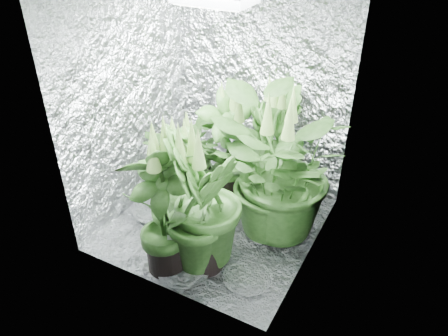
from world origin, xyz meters
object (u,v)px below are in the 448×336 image
at_px(plant_b, 227,151).
at_px(plant_e, 278,172).
at_px(plant_a, 189,157).
at_px(plant_f, 164,208).
at_px(plant_c, 272,143).
at_px(plant_g, 203,204).
at_px(plant_d, 187,173).
at_px(circulation_fan, 303,207).

xyz_separation_m(plant_b, plant_e, (0.57, -0.27, 0.11)).
bearing_deg(plant_a, plant_b, 20.43).
height_order(plant_a, plant_f, plant_f).
distance_m(plant_a, plant_f, 0.93).
xyz_separation_m(plant_c, plant_g, (-0.05, -1.09, 0.04)).
relative_size(plant_c, plant_d, 1.18).
xyz_separation_m(plant_c, plant_e, (0.27, -0.52, 0.08)).
bearing_deg(circulation_fan, plant_d, -168.50).
height_order(plant_g, circulation_fan, plant_g).
relative_size(plant_e, circulation_fan, 4.19).
xyz_separation_m(plant_b, plant_d, (-0.17, -0.38, -0.07)).
xyz_separation_m(plant_c, plant_f, (-0.28, -1.23, 0.02)).
bearing_deg(circulation_fan, plant_c, 137.59).
relative_size(plant_b, plant_f, 0.92).
distance_m(plant_c, plant_f, 1.26).
relative_size(plant_c, plant_e, 0.81).
distance_m(plant_f, circulation_fan, 1.28).
bearing_deg(plant_a, circulation_fan, 7.52).
xyz_separation_m(plant_g, circulation_fan, (0.46, 0.86, -0.43)).
distance_m(plant_c, plant_e, 0.59).
bearing_deg(plant_e, plant_g, -119.40).
xyz_separation_m(plant_b, plant_c, (0.30, 0.25, 0.03)).
bearing_deg(plant_e, plant_a, 170.44).
xyz_separation_m(plant_a, circulation_fan, (1.04, 0.14, -0.27)).
relative_size(plant_c, circulation_fan, 3.42).
distance_m(plant_b, circulation_fan, 0.80).
distance_m(plant_f, plant_g, 0.27).
relative_size(plant_a, plant_e, 0.63).
bearing_deg(circulation_fan, plant_a, 174.93).
distance_m(plant_a, circulation_fan, 1.08).
height_order(plant_a, plant_d, plant_d).
bearing_deg(plant_e, plant_b, 154.76).
bearing_deg(plant_d, plant_g, -47.42).
xyz_separation_m(plant_a, plant_b, (0.32, 0.12, 0.09)).
relative_size(plant_b, plant_c, 0.97).
height_order(plant_c, plant_f, plant_f).
relative_size(plant_g, circulation_fan, 3.67).
bearing_deg(plant_g, plant_a, 128.48).
bearing_deg(plant_b, plant_a, -159.57).
distance_m(plant_b, plant_g, 0.88).
bearing_deg(plant_d, plant_b, 65.69).
relative_size(plant_a, plant_g, 0.72).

